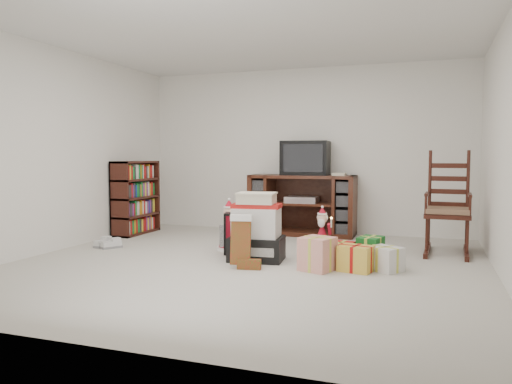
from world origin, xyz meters
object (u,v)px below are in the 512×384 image
at_px(bookshelf, 136,199).
at_px(teddy_bear, 262,245).
at_px(rocking_chair, 447,217).
at_px(santa_figurine, 322,235).
at_px(gift_pile, 257,231).
at_px(tv_stand, 302,205).
at_px(red_suitcase, 242,233).
at_px(crt_television, 305,158).
at_px(gift_cluster, 357,255).
at_px(mrs_claus_figurine, 229,231).
at_px(sneaker_pair, 107,244).

bearing_deg(bookshelf, teddy_bear, -25.41).
distance_m(rocking_chair, santa_figurine, 1.51).
height_order(rocking_chair, gift_pile, rocking_chair).
xyz_separation_m(tv_stand, red_suitcase, (-0.31, -1.71, -0.19)).
bearing_deg(crt_television, rocking_chair, -26.87).
bearing_deg(teddy_bear, gift_pile, -103.22).
distance_m(santa_figurine, gift_cluster, 0.95).
bearing_deg(bookshelf, gift_pile, -27.63).
distance_m(red_suitcase, teddy_bear, 0.34).
xyz_separation_m(gift_pile, red_suitcase, (-0.27, 0.25, -0.07)).
height_order(gift_cluster, crt_television, crt_television).
bearing_deg(tv_stand, red_suitcase, -101.64).
relative_size(bookshelf, teddy_bear, 3.07).
xyz_separation_m(santa_figurine, gift_cluster, (0.53, -0.78, -0.07)).
xyz_separation_m(bookshelf, santa_figurine, (2.94, -0.49, -0.31)).
distance_m(teddy_bear, crt_television, 2.12).
bearing_deg(teddy_bear, tv_stand, 89.67).
bearing_deg(red_suitcase, rocking_chair, 5.02).
distance_m(tv_stand, mrs_claus_figurine, 1.61).
distance_m(teddy_bear, sneaker_pair, 2.09).
height_order(gift_pile, sneaker_pair, gift_pile).
bearing_deg(gift_pile, gift_cluster, -8.75).
bearing_deg(bookshelf, gift_cluster, -20.21).
distance_m(bookshelf, gift_pile, 2.66).
bearing_deg(mrs_claus_figurine, tv_stand, 69.45).
relative_size(gift_pile, sneaker_pair, 2.13).
xyz_separation_m(rocking_chair, red_suitcase, (-2.30, -0.90, -0.19)).
bearing_deg(mrs_claus_figurine, bookshelf, 157.32).
bearing_deg(rocking_chair, gift_cluster, -124.62).
relative_size(tv_stand, gift_pile, 2.11).
xyz_separation_m(tv_stand, bookshelf, (-2.39, -0.73, 0.08)).
bearing_deg(bookshelf, santa_figurine, -9.50).
bearing_deg(rocking_chair, teddy_bear, -149.82).
xyz_separation_m(gift_pile, teddy_bear, (0.02, 0.10, -0.17)).
relative_size(rocking_chair, gift_pile, 1.73).
bearing_deg(teddy_bear, crt_television, 88.56).
xyz_separation_m(tv_stand, gift_pile, (-0.03, -1.96, -0.12)).
xyz_separation_m(bookshelf, gift_pile, (2.35, -1.23, -0.20)).
xyz_separation_m(tv_stand, sneaker_pair, (-2.10, -1.85, -0.40)).
xyz_separation_m(tv_stand, rocking_chair, (1.99, -0.81, -0.00)).
relative_size(santa_figurine, sneaker_pair, 1.58).
relative_size(mrs_claus_figurine, gift_cluster, 0.68).
xyz_separation_m(gift_pile, sneaker_pair, (-2.06, 0.11, -0.28)).
distance_m(santa_figurine, sneaker_pair, 2.73).
bearing_deg(santa_figurine, red_suitcase, -150.36).
xyz_separation_m(gift_pile, crt_television, (0.07, 1.99, 0.81)).
distance_m(gift_pile, red_suitcase, 0.38).
height_order(red_suitcase, mrs_claus_figurine, mrs_claus_figurine).
height_order(tv_stand, red_suitcase, tv_stand).
relative_size(santa_figurine, gift_cluster, 0.59).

